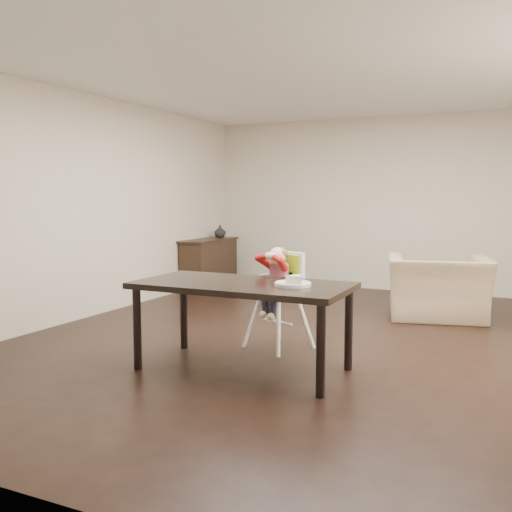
{
  "coord_description": "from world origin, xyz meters",
  "views": [
    {
      "loc": [
        1.77,
        -5.45,
        1.47
      ],
      "look_at": [
        -0.47,
        -0.64,
        0.92
      ],
      "focal_mm": 40.0,
      "sensor_mm": 36.0,
      "label": 1
    }
  ],
  "objects_px": {
    "dining_table": "(243,292)",
    "armchair": "(438,277)",
    "high_chair": "(280,277)",
    "sideboard": "(209,263)"
  },
  "relations": [
    {
      "from": "dining_table",
      "to": "high_chair",
      "type": "distance_m",
      "value": 0.81
    },
    {
      "from": "armchair",
      "to": "dining_table",
      "type": "bearing_deg",
      "value": 54.05
    },
    {
      "from": "armchair",
      "to": "high_chair",
      "type": "bearing_deg",
      "value": 46.53
    },
    {
      "from": "dining_table",
      "to": "armchair",
      "type": "distance_m",
      "value": 3.09
    },
    {
      "from": "high_chair",
      "to": "armchair",
      "type": "bearing_deg",
      "value": 81.98
    },
    {
      "from": "dining_table",
      "to": "armchair",
      "type": "bearing_deg",
      "value": 66.56
    },
    {
      "from": "armchair",
      "to": "sideboard",
      "type": "distance_m",
      "value": 3.78
    },
    {
      "from": "high_chair",
      "to": "sideboard",
      "type": "distance_m",
      "value": 3.81
    },
    {
      "from": "high_chair",
      "to": "armchair",
      "type": "distance_m",
      "value": 2.37
    },
    {
      "from": "armchair",
      "to": "sideboard",
      "type": "xyz_separation_m",
      "value": [
        -3.67,
        0.88,
        -0.11
      ]
    }
  ]
}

